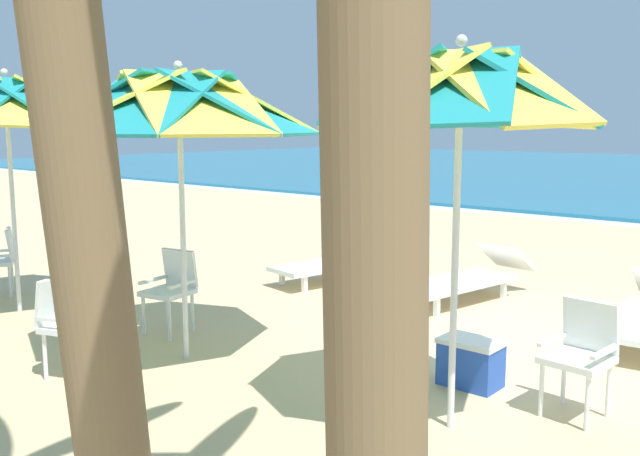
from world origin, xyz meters
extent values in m
plane|color=#D3B784|center=(0.00, 0.00, 0.00)|extent=(80.00, 80.00, 0.00)
cylinder|color=silver|center=(0.40, -2.09, 1.11)|extent=(0.05, 0.05, 2.21)
cube|color=teal|center=(0.84, -1.91, 2.40)|extent=(1.05, 1.03, 0.53)
cube|color=#EFDB4C|center=(0.58, -1.65, 2.40)|extent=(1.02, 1.08, 0.53)
cube|color=teal|center=(0.22, -1.65, 2.40)|extent=(1.03, 1.05, 0.53)
cube|color=#EFDB4C|center=(-0.04, -1.91, 2.40)|extent=(1.08, 1.02, 0.53)
cube|color=teal|center=(-0.04, -2.27, 2.40)|extent=(1.05, 1.03, 0.53)
cube|color=#EFDB4C|center=(0.22, -2.53, 2.40)|extent=(1.02, 1.08, 0.53)
cube|color=teal|center=(0.58, -2.53, 2.40)|extent=(1.03, 1.05, 0.53)
cube|color=#EFDB4C|center=(0.84, -2.27, 2.40)|extent=(1.08, 1.02, 0.53)
sphere|color=silver|center=(0.40, -2.09, 2.72)|extent=(0.08, 0.08, 0.08)
cube|color=white|center=(1.01, -1.33, 0.44)|extent=(0.48, 0.48, 0.05)
cube|color=white|center=(1.03, -1.13, 0.67)|extent=(0.42, 0.13, 0.40)
cube|color=white|center=(1.21, -1.35, 0.55)|extent=(0.08, 0.40, 0.03)
cube|color=white|center=(0.81, -1.31, 0.55)|extent=(0.08, 0.40, 0.03)
cylinder|color=white|center=(1.17, -1.52, 0.21)|extent=(0.04, 0.04, 0.41)
cylinder|color=white|center=(0.82, -1.49, 0.21)|extent=(0.04, 0.04, 0.41)
cylinder|color=white|center=(1.20, -1.17, 0.21)|extent=(0.04, 0.04, 0.41)
cylinder|color=white|center=(0.85, -1.14, 0.21)|extent=(0.04, 0.04, 0.41)
cylinder|color=silver|center=(-2.23, -2.39, 1.08)|extent=(0.05, 0.05, 2.15)
cube|color=teal|center=(-1.67, -2.15, 2.35)|extent=(1.40, 1.33, 0.56)
cube|color=#EFDB4C|center=(-2.00, -1.83, 2.35)|extent=(1.33, 1.40, 0.56)
cube|color=teal|center=(-2.46, -1.83, 2.35)|extent=(1.33, 1.40, 0.56)
cube|color=#EFDB4C|center=(-2.79, -2.15, 2.35)|extent=(1.40, 1.33, 0.56)
cube|color=teal|center=(-2.79, -2.62, 2.35)|extent=(1.40, 1.33, 0.56)
cube|color=#EFDB4C|center=(-2.46, -2.95, 2.35)|extent=(1.33, 1.40, 0.56)
cube|color=teal|center=(-2.00, -2.95, 2.35)|extent=(1.33, 1.40, 0.56)
cube|color=#EFDB4C|center=(-1.67, -2.62, 2.35)|extent=(1.40, 1.33, 0.56)
sphere|color=silver|center=(-2.23, -2.39, 2.68)|extent=(0.08, 0.08, 0.08)
cube|color=white|center=(-2.99, -2.01, 0.44)|extent=(0.51, 0.51, 0.05)
cube|color=white|center=(-3.03, -1.81, 0.67)|extent=(0.43, 0.17, 0.40)
cube|color=white|center=(-2.80, -1.97, 0.55)|extent=(0.11, 0.40, 0.03)
cube|color=white|center=(-3.19, -2.04, 0.55)|extent=(0.11, 0.40, 0.03)
cylinder|color=white|center=(-2.79, -2.15, 0.21)|extent=(0.04, 0.04, 0.41)
cylinder|color=white|center=(-3.14, -2.21, 0.21)|extent=(0.04, 0.04, 0.41)
cylinder|color=white|center=(-2.85, -1.80, 0.21)|extent=(0.04, 0.04, 0.41)
cylinder|color=white|center=(-3.20, -1.87, 0.21)|extent=(0.04, 0.04, 0.41)
cube|color=white|center=(-2.60, -3.29, 0.44)|extent=(0.57, 0.57, 0.05)
cube|color=white|center=(-2.79, -3.36, 0.67)|extent=(0.24, 0.42, 0.40)
cube|color=white|center=(-2.68, -3.10, 0.55)|extent=(0.38, 0.18, 0.03)
cube|color=white|center=(-2.53, -3.48, 0.55)|extent=(0.38, 0.18, 0.03)
cylinder|color=white|center=(-2.50, -3.06, 0.21)|extent=(0.04, 0.04, 0.41)
cylinder|color=white|center=(-2.37, -3.39, 0.21)|extent=(0.04, 0.04, 0.41)
cylinder|color=white|center=(-2.83, -3.19, 0.21)|extent=(0.04, 0.04, 0.41)
cylinder|color=white|center=(-2.70, -3.52, 0.21)|extent=(0.04, 0.04, 0.41)
cylinder|color=silver|center=(-5.02, -2.61, 1.11)|extent=(0.05, 0.05, 2.21)
cube|color=teal|center=(-4.51, -2.40, 2.41)|extent=(1.27, 1.19, 0.58)
cube|color=#EFDB4C|center=(-4.81, -2.10, 2.41)|extent=(1.20, 1.23, 0.58)
cube|color=teal|center=(-5.23, -2.10, 2.41)|extent=(1.19, 1.27, 0.58)
cube|color=#EFDB4C|center=(-5.53, -2.40, 2.41)|extent=(1.23, 1.20, 0.58)
cube|color=#EFDB4C|center=(-4.51, -2.82, 2.41)|extent=(1.23, 1.20, 0.58)
sphere|color=silver|center=(-5.02, -2.61, 2.74)|extent=(0.08, 0.08, 0.08)
cube|color=white|center=(-5.86, -2.27, 0.67)|extent=(0.41, 0.29, 0.40)
cylinder|color=white|center=(-5.72, -2.38, 0.21)|extent=(0.04, 0.04, 0.41)
cylinder|color=white|center=(-6.02, -2.21, 0.21)|extent=(0.04, 0.04, 0.41)
cube|color=white|center=(0.70, 0.15, 0.11)|extent=(0.06, 0.06, 0.22)
cube|color=white|center=(0.59, 1.42, 0.11)|extent=(0.06, 0.06, 0.22)
cube|color=white|center=(-1.35, 1.05, 0.25)|extent=(0.91, 1.78, 0.06)
cube|color=white|center=(-1.18, 2.09, 0.44)|extent=(0.68, 0.57, 0.36)
cube|color=white|center=(-1.20, 0.38, 0.11)|extent=(0.06, 0.06, 0.22)
cube|color=white|center=(-1.71, 0.46, 0.11)|extent=(0.06, 0.06, 0.22)
cube|color=white|center=(-0.99, 1.64, 0.11)|extent=(0.06, 0.06, 0.22)
cube|color=white|center=(-1.50, 1.72, 0.11)|extent=(0.06, 0.06, 0.22)
cube|color=white|center=(-3.24, 0.93, 0.25)|extent=(0.96, 1.79, 0.06)
cube|color=white|center=(-3.03, 1.96, 0.44)|extent=(0.69, 0.59, 0.36)
cube|color=white|center=(-3.11, 0.25, 0.11)|extent=(0.06, 0.06, 0.22)
cube|color=white|center=(-3.61, 0.35, 0.11)|extent=(0.06, 0.06, 0.22)
cube|color=white|center=(-2.86, 1.50, 0.11)|extent=(0.06, 0.06, 0.22)
cube|color=white|center=(-3.36, 1.60, 0.11)|extent=(0.06, 0.06, 0.22)
cylinder|color=brown|center=(1.67, -4.81, 2.11)|extent=(0.29, 0.43, 4.23)
cylinder|color=brown|center=(0.79, -5.17, 2.32)|extent=(0.25, 0.60, 4.64)
cube|color=blue|center=(0.12, -1.27, 0.18)|extent=(0.48, 0.32, 0.36)
cube|color=white|center=(0.12, -1.27, 0.38)|extent=(0.50, 0.34, 0.04)
camera|label=1|loc=(2.76, -6.30, 2.16)|focal=38.85mm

